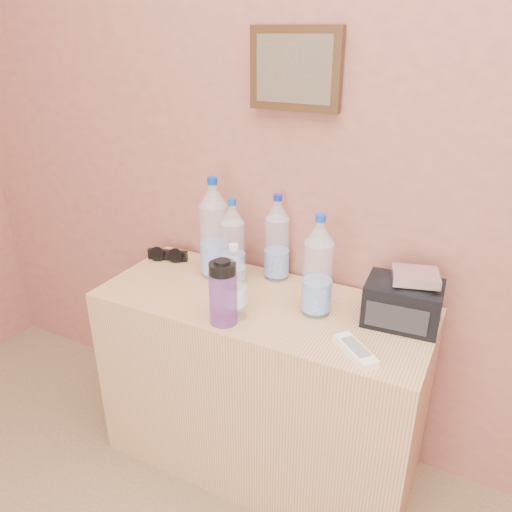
{
  "coord_description": "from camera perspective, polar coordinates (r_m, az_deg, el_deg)",
  "views": [
    {
      "loc": [
        0.2,
        0.46,
        1.51
      ],
      "look_at": [
        -0.44,
        1.71,
        0.87
      ],
      "focal_mm": 35.0,
      "sensor_mm": 36.0,
      "label": 1
    }
  ],
  "objects": [
    {
      "name": "dresser",
      "position": [
        1.85,
        0.57,
        -14.5
      ],
      "size": [
        1.11,
        0.46,
        0.69
      ],
      "primitive_type": "cube",
      "color": "tan",
      "rests_on": "ground"
    },
    {
      "name": "sunglasses",
      "position": [
        1.97,
        -10.06,
        0.12
      ],
      "size": [
        0.17,
        0.1,
        0.04
      ],
      "primitive_type": null,
      "rotation": [
        0.0,
        0.0,
        0.28
      ],
      "color": "black",
      "rests_on": "dresser"
    },
    {
      "name": "ac_remote",
      "position": [
        1.43,
        11.3,
        -10.57
      ],
      "size": [
        0.16,
        0.14,
        0.02
      ],
      "primitive_type": "cube",
      "rotation": [
        0.0,
        0.0,
        -0.71
      ],
      "color": "beige",
      "rests_on": "dresser"
    },
    {
      "name": "pet_large_d",
      "position": [
        1.54,
        7.06,
        -1.72
      ],
      "size": [
        0.09,
        0.09,
        0.33
      ],
      "rotation": [
        0.0,
        0.0,
        0.28
      ],
      "color": "silver",
      "rests_on": "dresser"
    },
    {
      "name": "nalgene_bottle",
      "position": [
        1.5,
        -3.79,
        -4.17
      ],
      "size": [
        0.09,
        0.09,
        0.21
      ],
      "rotation": [
        0.0,
        0.0,
        -0.35
      ],
      "color": "#6C2C93",
      "rests_on": "dresser"
    },
    {
      "name": "foil_packet",
      "position": [
        1.52,
        17.77,
        -2.23
      ],
      "size": [
        0.16,
        0.14,
        0.03
      ],
      "primitive_type": "cube",
      "rotation": [
        0.0,
        0.0,
        0.27
      ],
      "color": "white",
      "rests_on": "toiletry_bag"
    },
    {
      "name": "pet_large_a",
      "position": [
        1.77,
        -4.8,
        2.57
      ],
      "size": [
        0.1,
        0.1,
        0.37
      ],
      "rotation": [
        0.0,
        0.0,
        -0.01
      ],
      "color": "silver",
      "rests_on": "dresser"
    },
    {
      "name": "pet_small",
      "position": [
        1.52,
        -2.48,
        -3.44
      ],
      "size": [
        0.07,
        0.07,
        0.25
      ],
      "rotation": [
        0.0,
        0.0,
        0.03
      ],
      "color": "white",
      "rests_on": "dresser"
    },
    {
      "name": "picture_frame",
      "position": [
        1.65,
        4.49,
        20.53
      ],
      "size": [
        0.3,
        0.03,
        0.25
      ],
      "primitive_type": null,
      "color": "#382311",
      "rests_on": "room_shell"
    },
    {
      "name": "toiletry_bag",
      "position": [
        1.57,
        16.46,
        -4.9
      ],
      "size": [
        0.23,
        0.18,
        0.15
      ],
      "primitive_type": null,
      "rotation": [
        0.0,
        0.0,
        0.08
      ],
      "color": "black",
      "rests_on": "dresser"
    },
    {
      "name": "pet_large_b",
      "position": [
        1.75,
        2.41,
        1.6
      ],
      "size": [
        0.08,
        0.08,
        0.31
      ],
      "rotation": [
        0.0,
        0.0,
        -0.3
      ],
      "color": "silver",
      "rests_on": "dresser"
    },
    {
      "name": "pet_large_c",
      "position": [
        1.73,
        -2.67,
        1.16
      ],
      "size": [
        0.08,
        0.08,
        0.31
      ],
      "rotation": [
        0.0,
        0.0,
        -0.18
      ],
      "color": "#ACCEDD",
      "rests_on": "dresser"
    }
  ]
}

